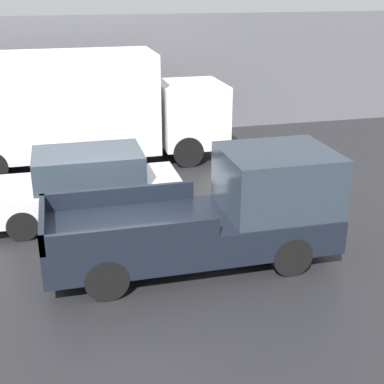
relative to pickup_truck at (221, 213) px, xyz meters
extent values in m
plane|color=#232326|center=(-1.93, 0.75, -1.00)|extent=(60.00, 60.00, 0.00)
cube|color=#56565B|center=(-1.93, 9.87, 1.06)|extent=(28.00, 0.15, 4.12)
cube|color=black|center=(-0.59, 0.00, -0.33)|extent=(5.53, 1.97, 0.64)
cube|color=#28333D|center=(1.12, 0.00, 0.58)|extent=(2.10, 1.85, 1.18)
cube|color=black|center=(-1.83, 0.93, 0.17)|extent=(3.04, 0.10, 0.35)
cube|color=black|center=(-1.83, -0.93, 0.17)|extent=(3.04, 0.10, 0.35)
cube|color=black|center=(-3.30, 0.00, 0.17)|extent=(0.10, 1.97, 0.35)
cylinder|color=black|center=(1.12, 0.87, -0.61)|extent=(0.77, 0.26, 0.77)
cylinder|color=black|center=(1.12, -0.87, -0.61)|extent=(0.77, 0.26, 0.77)
cylinder|color=black|center=(-2.30, 0.87, -0.61)|extent=(0.77, 0.26, 0.77)
cylinder|color=black|center=(-2.30, -0.87, -0.61)|extent=(0.77, 0.26, 0.77)
cube|color=silver|center=(-2.44, 2.69, -0.40)|extent=(4.40, 1.86, 0.62)
cube|color=#28333D|center=(-2.31, 2.69, 0.26)|extent=(2.42, 1.64, 0.70)
cylinder|color=black|center=(-1.08, 3.52, -0.67)|extent=(0.67, 0.22, 0.67)
cylinder|color=black|center=(-1.08, 1.86, -0.67)|extent=(0.67, 0.22, 0.67)
cylinder|color=black|center=(-3.81, 3.52, -0.67)|extent=(0.67, 0.22, 0.67)
cylinder|color=black|center=(-3.81, 1.86, -0.67)|extent=(0.67, 0.22, 0.67)
cube|color=white|center=(1.11, 6.78, 0.36)|extent=(1.94, 2.22, 1.86)
cube|color=white|center=(-3.40, 6.78, 0.86)|extent=(6.72, 2.34, 2.85)
cylinder|color=black|center=(0.76, 7.81, -0.55)|extent=(0.91, 0.30, 0.91)
cylinder|color=black|center=(0.76, 5.74, -0.55)|extent=(0.91, 0.30, 0.91)
camera|label=1|loc=(-2.84, -8.98, 4.15)|focal=50.00mm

